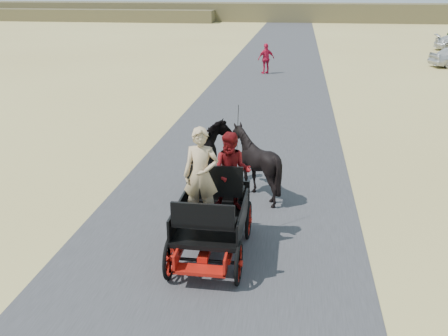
# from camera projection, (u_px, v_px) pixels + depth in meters

# --- Properties ---
(ground) EXTENTS (140.00, 140.00, 0.00)m
(ground) POSITION_uv_depth(u_px,v_px,m) (227.00, 210.00, 11.58)
(ground) COLOR tan
(road) EXTENTS (6.00, 140.00, 0.01)m
(road) POSITION_uv_depth(u_px,v_px,m) (227.00, 210.00, 11.58)
(road) COLOR #38383A
(road) RESTS_ON ground
(ridge_far) EXTENTS (140.00, 6.00, 2.40)m
(ridge_far) POSITION_uv_depth(u_px,v_px,m) (290.00, 12.00, 68.67)
(ridge_far) COLOR brown
(ridge_far) RESTS_ON ground
(ridge_near) EXTENTS (40.00, 4.00, 1.60)m
(ridge_near) POSITION_uv_depth(u_px,v_px,m) (72.00, 15.00, 69.21)
(ridge_near) COLOR brown
(ridge_near) RESTS_ON ground
(carriage) EXTENTS (1.30, 2.40, 0.72)m
(carriage) POSITION_uv_depth(u_px,v_px,m) (212.00, 238.00, 9.56)
(carriage) COLOR black
(carriage) RESTS_ON ground
(horse_left) EXTENTS (0.91, 2.01, 1.70)m
(horse_left) POSITION_uv_depth(u_px,v_px,m) (210.00, 161.00, 12.25)
(horse_left) COLOR black
(horse_left) RESTS_ON ground
(horse_right) EXTENTS (1.37, 1.54, 1.70)m
(horse_right) POSITION_uv_depth(u_px,v_px,m) (255.00, 163.00, 12.10)
(horse_right) COLOR black
(horse_right) RESTS_ON ground
(driver_man) EXTENTS (0.66, 0.43, 1.80)m
(driver_man) POSITION_uv_depth(u_px,v_px,m) (201.00, 175.00, 9.20)
(driver_man) COLOR tan
(driver_man) RESTS_ON carriage
(passenger_woman) EXTENTS (0.77, 0.60, 1.58)m
(passenger_woman) POSITION_uv_depth(u_px,v_px,m) (232.00, 172.00, 9.68)
(passenger_woman) COLOR #660C0F
(passenger_woman) RESTS_ON carriage
(pedestrian) EXTENTS (1.08, 0.87, 1.73)m
(pedestrian) POSITION_uv_depth(u_px,v_px,m) (266.00, 59.00, 28.71)
(pedestrian) COLOR red
(pedestrian) RESTS_ON ground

